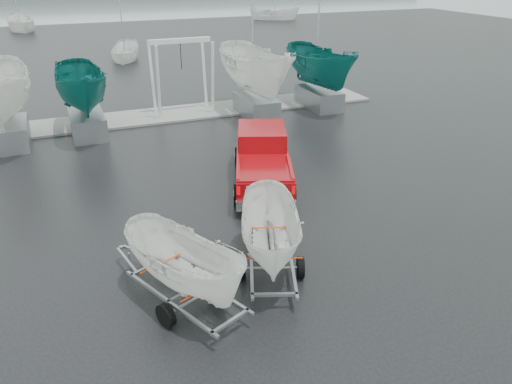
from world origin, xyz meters
The scene contains 13 objects.
ground_plane centered at (0.00, 0.00, 0.00)m, with size 120.00×120.00×0.00m, color black.
lake centered at (0.00, 100.00, -0.01)m, with size 300.00×300.00×0.00m, color gray.
dock centered at (0.00, 13.00, 0.05)m, with size 30.00×3.00×0.12m, color gray.
pickup_truck centered at (4.11, 2.77, 1.02)m, with size 3.94×6.21×1.96m.
trailer_hitched centered at (1.83, -3.26, 2.60)m, with size 2.37×3.78×4.78m.
trailer_parked centered at (-0.72, -3.83, 2.52)m, with size 2.52×3.77×4.62m.
boat_hoist centered at (3.64, 13.00, 2.67)m, with size 3.30×2.18×4.12m.
keelboat_1 centered at (-1.72, 11.20, 3.73)m, with size 2.36×3.20×7.36m.
keelboat_2 centered at (7.20, 11.00, 4.42)m, with size 2.77×3.20×10.95m.
keelboat_3 centered at (11.30, 11.30, 3.93)m, with size 2.47×3.20×10.64m.
moored_boat_1 centered at (-5.52, 54.82, 0.00)m, with size 3.25×3.31×11.73m.
moored_boat_2 centered at (3.15, 30.95, 0.01)m, with size 2.70×2.74×10.88m.
moored_boat_3 centered at (27.56, 54.01, 0.00)m, with size 3.66×3.63×11.50m.
Camera 1 is at (-2.97, -13.92, 8.02)m, focal length 35.00 mm.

